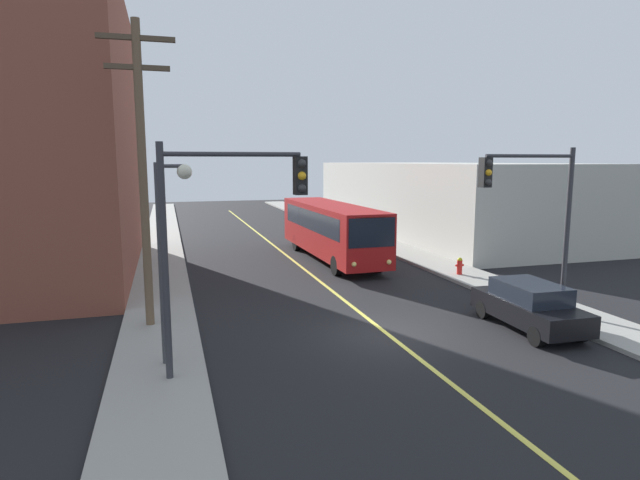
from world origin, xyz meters
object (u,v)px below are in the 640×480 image
at_px(city_bus, 331,228).
at_px(traffic_signal_right_corner, 533,201).
at_px(parked_car_black, 529,305).
at_px(traffic_signal_left_corner, 226,216).
at_px(utility_pole_near, 142,162).
at_px(fire_hydrant, 460,266).
at_px(street_lamp_left, 169,234).

distance_m(city_bus, traffic_signal_right_corner, 13.79).
distance_m(parked_car_black, traffic_signal_left_corner, 10.84).
bearing_deg(utility_pole_near, fire_hydrant, 15.59).
bearing_deg(utility_pole_near, parked_car_black, -16.80).
height_order(traffic_signal_left_corner, street_lamp_left, traffic_signal_left_corner).
xyz_separation_m(parked_car_black, street_lamp_left, (-11.63, -0.02, 2.90)).
height_order(parked_car_black, fire_hydrant, parked_car_black).
relative_size(parked_car_black, fire_hydrant, 5.30).
xyz_separation_m(city_bus, traffic_signal_left_corner, (-7.61, -15.16, 2.49)).
bearing_deg(street_lamp_left, fire_hydrant, 29.58).
bearing_deg(street_lamp_left, parked_car_black, 0.08).
distance_m(traffic_signal_right_corner, fire_hydrant, 7.94).
xyz_separation_m(traffic_signal_left_corner, fire_hydrant, (12.26, 8.84, -3.72)).
distance_m(parked_car_black, fire_hydrant, 8.02).
xyz_separation_m(city_bus, utility_pole_near, (-9.75, -10.33, 3.82)).
height_order(street_lamp_left, fire_hydrant, street_lamp_left).
bearing_deg(utility_pole_near, traffic_signal_left_corner, -66.09).
height_order(city_bus, traffic_signal_left_corner, traffic_signal_left_corner).
xyz_separation_m(parked_car_black, fire_hydrant, (2.05, 7.75, -0.26)).
distance_m(parked_car_black, traffic_signal_right_corner, 3.62).
bearing_deg(traffic_signal_left_corner, fire_hydrant, 35.80).
relative_size(street_lamp_left, fire_hydrant, 6.55).
relative_size(traffic_signal_left_corner, street_lamp_left, 1.09).
relative_size(city_bus, utility_pole_near, 1.22).
bearing_deg(traffic_signal_left_corner, traffic_signal_right_corner, 10.35).
height_order(utility_pole_near, traffic_signal_left_corner, utility_pole_near).
bearing_deg(parked_car_black, fire_hydrant, 75.19).
distance_m(traffic_signal_left_corner, fire_hydrant, 15.57).
bearing_deg(parked_car_black, city_bus, 100.48).
bearing_deg(fire_hydrant, traffic_signal_right_corner, -101.84).
bearing_deg(fire_hydrant, street_lamp_left, -150.42).
bearing_deg(street_lamp_left, utility_pole_near, 100.92).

